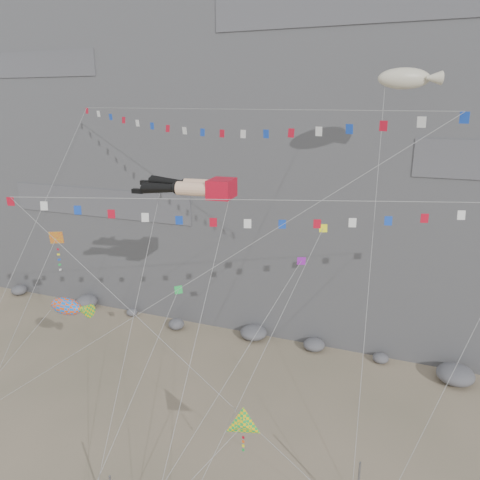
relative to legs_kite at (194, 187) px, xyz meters
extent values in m
plane|color=gray|center=(0.37, -5.90, -16.71)|extent=(120.00, 120.00, 0.00)
cube|color=slate|center=(0.37, 26.10, 8.29)|extent=(80.00, 28.00, 50.00)
cube|color=red|center=(1.93, 0.18, 0.01)|extent=(1.72, 2.24, 1.25)
cylinder|color=beige|center=(0.17, -0.60, 0.01)|extent=(2.19, 1.11, 0.92)
sphere|color=black|center=(-0.89, -0.69, 0.01)|extent=(0.85, 0.85, 0.85)
cone|color=black|center=(-2.13, -0.80, -0.06)|extent=(2.59, 0.99, 0.86)
cube|color=black|center=(-3.81, -0.95, -0.34)|extent=(0.85, 0.44, 0.31)
cylinder|color=beige|center=(0.06, 0.65, 0.01)|extent=(2.19, 1.11, 0.92)
sphere|color=black|center=(-1.00, 0.55, 0.01)|extent=(0.85, 0.85, 0.85)
cone|color=black|center=(-2.24, 0.44, 0.13)|extent=(2.60, 0.99, 0.92)
cube|color=black|center=(-3.92, 0.30, 0.04)|extent=(0.85, 0.44, 0.31)
cylinder|color=gray|center=(2.65, -6.65, -8.32)|extent=(0.03, 0.03, 21.60)
cylinder|color=gray|center=(-7.63, -3.20, -5.81)|extent=(0.03, 0.03, 29.59)
cylinder|color=gray|center=(9.61, -4.50, -8.39)|extent=(0.03, 0.03, 19.18)
cylinder|color=gray|center=(-11.38, -6.13, -10.30)|extent=(0.03, 0.03, 15.03)
cylinder|color=gray|center=(-11.06, -7.10, -12.13)|extent=(0.03, 0.03, 12.61)
cylinder|color=gray|center=(12.45, -0.56, -4.83)|extent=(0.03, 0.03, 27.52)
cylinder|color=gray|center=(-2.18, -5.18, -8.54)|extent=(0.03, 0.03, 21.36)
cylinder|color=gray|center=(4.57, -5.60, -10.58)|extent=(0.03, 0.03, 18.31)
cylinder|color=gray|center=(-0.67, -7.51, -11.58)|extent=(0.03, 0.03, 14.43)
cylinder|color=gray|center=(6.11, -4.38, -9.74)|extent=(0.03, 0.03, 20.86)
camera|label=1|loc=(14.25, -27.79, 5.37)|focal=35.00mm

